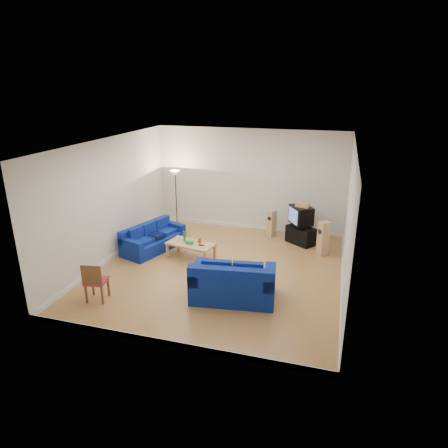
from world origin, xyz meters
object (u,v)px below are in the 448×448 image
(sofa_loveseat, at_px, (233,285))
(tv_stand, at_px, (301,235))
(television, at_px, (301,215))
(sofa_three_seat, at_px, (152,240))
(coffee_table, at_px, (191,245))

(sofa_loveseat, height_order, tv_stand, sofa_loveseat)
(sofa_loveseat, relative_size, television, 2.30)
(sofa_three_seat, distance_m, sofa_loveseat, 3.59)
(sofa_loveseat, xyz_separation_m, tv_stand, (1.08, 3.70, -0.09))
(sofa_loveseat, bearing_deg, sofa_three_seat, 137.18)
(tv_stand, distance_m, television, 0.61)
(coffee_table, bearing_deg, sofa_loveseat, -46.89)
(sofa_loveseat, distance_m, tv_stand, 3.85)
(sofa_loveseat, relative_size, coffee_table, 1.42)
(sofa_loveseat, xyz_separation_m, television, (1.04, 3.74, 0.52))
(sofa_loveseat, height_order, television, television)
(sofa_three_seat, bearing_deg, sofa_loveseat, 72.91)
(tv_stand, xyz_separation_m, television, (-0.04, 0.04, 0.61))
(sofa_three_seat, height_order, television, television)
(sofa_three_seat, xyz_separation_m, television, (3.97, 1.67, 0.59))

